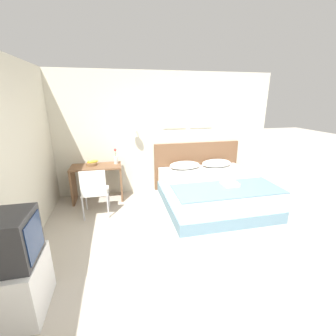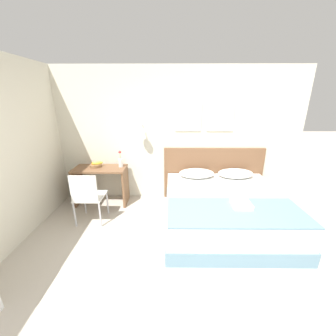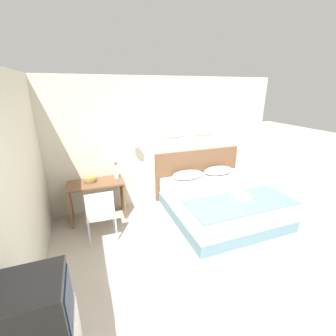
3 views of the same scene
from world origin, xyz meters
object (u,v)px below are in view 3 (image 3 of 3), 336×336
(throw_blanket, at_px, (241,202))
(fruit_bowl, at_px, (90,180))
(headboard, at_px, (197,173))
(folded_towel_near_foot, at_px, (241,196))
(bed, at_px, (221,202))
(desk, at_px, (97,194))
(pillow_left, at_px, (188,175))
(television, at_px, (35,309))
(flower_vase, at_px, (116,173))
(desk_chair, at_px, (101,212))
(pillow_right, at_px, (218,170))

(throw_blanket, height_order, fruit_bowl, fruit_bowl)
(headboard, bearing_deg, folded_towel_near_foot, -85.53)
(bed, relative_size, headboard, 0.96)
(headboard, relative_size, desk, 2.04)
(pillow_left, xyz_separation_m, television, (-2.49, -2.59, 0.20))
(headboard, distance_m, fruit_bowl, 2.40)
(throw_blanket, height_order, flower_vase, flower_vase)
(pillow_left, distance_m, desk, 1.91)
(throw_blanket, distance_m, television, 3.16)
(desk, bearing_deg, folded_towel_near_foot, -26.01)
(desk_chair, bearing_deg, television, -107.89)
(folded_towel_near_foot, xyz_separation_m, desk_chair, (-2.40, 0.44, -0.07))
(pillow_right, relative_size, desk_chair, 0.75)
(television, bearing_deg, pillow_left, 46.07)
(pillow_left, xyz_separation_m, desk, (-1.91, -0.01, -0.13))
(headboard, bearing_deg, throw_blanket, -90.00)
(desk_chair, bearing_deg, bed, -0.04)
(fruit_bowl, height_order, flower_vase, flower_vase)
(headboard, xyz_separation_m, flower_vase, (-1.89, -0.22, 0.32))
(fruit_bowl, xyz_separation_m, television, (-0.50, -2.63, 0.04))
(pillow_right, height_order, throw_blanket, pillow_right)
(desk, bearing_deg, pillow_left, 0.26)
(fruit_bowl, height_order, television, television)
(fruit_bowl, xyz_separation_m, flower_vase, (0.49, 0.02, 0.07))
(flower_vase, bearing_deg, folded_towel_near_foot, -31.76)
(desk_chair, xyz_separation_m, fruit_bowl, (-0.10, 0.79, 0.26))
(pillow_right, xyz_separation_m, desk_chair, (-2.67, -0.75, -0.11))
(headboard, height_order, desk, headboard)
(pillow_right, height_order, desk, desk)
(pillow_right, height_order, folded_towel_near_foot, pillow_right)
(fruit_bowl, bearing_deg, pillow_left, -1.15)
(pillow_right, distance_m, fruit_bowl, 2.77)
(fruit_bowl, bearing_deg, folded_towel_near_foot, -26.15)
(headboard, bearing_deg, flower_vase, -173.44)
(desk_chair, bearing_deg, pillow_right, 15.63)
(throw_blanket, xyz_separation_m, flower_vase, (-1.89, 1.38, 0.30))
(pillow_right, distance_m, desk, 2.68)
(folded_towel_near_foot, relative_size, fruit_bowl, 1.06)
(throw_blanket, distance_m, fruit_bowl, 2.75)
(television, bearing_deg, folded_towel_near_foot, 25.13)
(desk, bearing_deg, headboard, 7.00)
(bed, xyz_separation_m, desk, (-2.30, 0.74, 0.24))
(bed, xyz_separation_m, headboard, (-0.00, 1.02, 0.27))
(headboard, distance_m, throw_blanket, 1.60)
(pillow_left, xyz_separation_m, throw_blanket, (0.39, -1.32, -0.07))
(pillow_left, height_order, pillow_right, same)
(pillow_right, distance_m, television, 4.17)
(pillow_left, height_order, television, television)
(headboard, height_order, throw_blanket, headboard)
(pillow_right, xyz_separation_m, desk, (-2.68, -0.01, -0.13))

